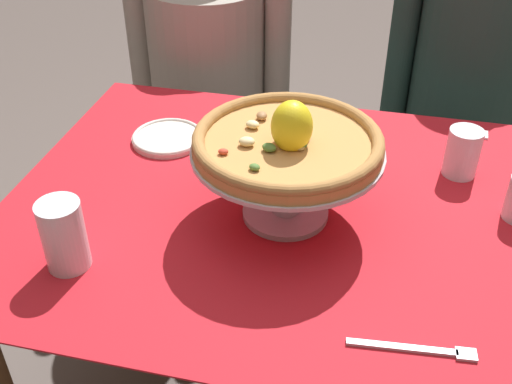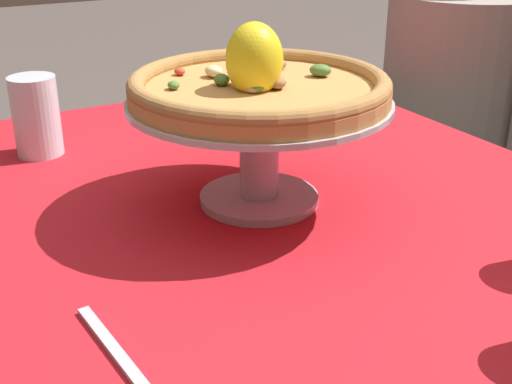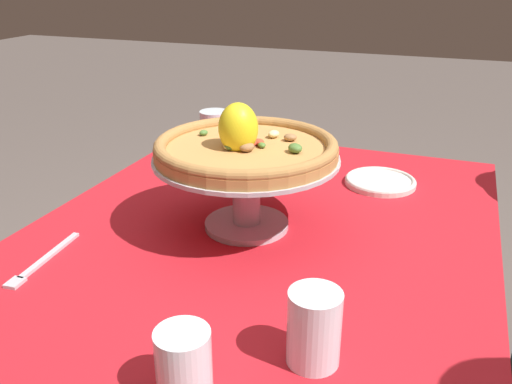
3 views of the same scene
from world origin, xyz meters
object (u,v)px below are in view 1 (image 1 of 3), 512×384
Objects in this scene: dinner_fork at (419,349)px; diner_left at (210,97)px; pizza_stand at (286,171)px; side_plate at (168,137)px; sugar_packet at (477,134)px; water_glass_front_left at (64,239)px; pizza at (287,140)px; water_glass_back_right at (462,155)px; diner_right at (463,102)px.

dinner_fork is 0.18× the size of diner_left.
diner_left is at bearing 116.94° from pizza_stand.
side_plate is 3.40× the size of sugar_packet.
dinner_fork is 0.72m from sugar_packet.
water_glass_front_left is 0.12× the size of diner_left.
pizza_stand reaches higher than dinner_fork.
pizza is at bearing -63.05° from diner_left.
water_glass_back_right is at bearing -105.37° from sugar_packet.
pizza is 0.43m from dinner_fork.
side_plate reaches higher than dinner_fork.
water_glass_back_right is 0.10× the size of diner_left.
dinner_fork is at bearing -40.75° from side_plate.
water_glass_back_right is 0.84m from water_glass_front_left.
pizza is 0.97m from diner_right.
pizza_stand is at bearing -34.07° from side_plate.
pizza is 0.60m from sugar_packet.
side_plate is (-0.33, 0.22, -0.17)m from pizza.
diner_right is at bearing 39.99° from side_plate.
diner_left reaches higher than water_glass_back_right.
side_plate is at bearing -164.75° from sugar_packet.
diner_left reaches higher than dinner_fork.
diner_left reaches higher than sugar_packet.
sugar_packet is (0.39, 0.42, -0.17)m from pizza.
dinner_fork is at bearing -100.04° from sugar_packet.
pizza_stand is 2.14× the size of side_plate.
dinner_fork is at bearing -47.34° from pizza.
water_glass_front_left is at bearing -87.36° from diner_left.
pizza_stand is at bearing 132.63° from dinner_fork.
pizza_stand is 0.42m from water_glass_front_left.
pizza_stand is at bearing -133.42° from sugar_packet.
sugar_packet is 0.04× the size of diner_right.
diner_right reaches higher than water_glass_back_right.
diner_right reaches higher than dinner_fork.
pizza_stand is 0.07m from pizza.
side_plate is (0.02, 0.45, -0.05)m from water_glass_front_left.
water_glass_back_right is 0.67m from side_plate.
diner_left is (-0.79, 0.37, -0.17)m from sugar_packet.
dinner_fork is (0.27, -0.29, -0.10)m from pizza_stand.
dinner_fork is (0.59, -0.51, -0.01)m from side_plate.
water_glass_front_left is 0.99m from sugar_packet.
water_glass_back_right is 0.62m from diner_right.
side_plate is 0.14× the size of diner_right.
water_glass_front_left is 1.31m from diner_right.
sugar_packet is (0.13, 0.71, -0.00)m from dinner_fork.
water_glass_back_right is 0.20m from sugar_packet.
pizza_stand is 2.71× the size of water_glass_front_left.
pizza is 0.32× the size of diner_left.
water_glass_front_left is (-0.35, -0.23, -0.11)m from pizza.
water_glass_back_right is 0.54× the size of dinner_fork.
diner_left is 0.80m from diner_right.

